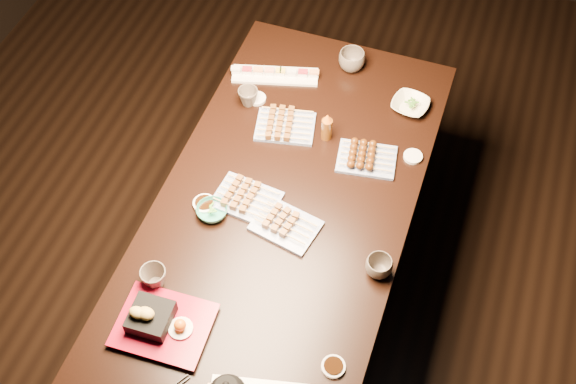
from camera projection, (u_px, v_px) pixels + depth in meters
The scene contains 19 objects.
ground at pixel (261, 291), 3.24m from camera, with size 5.00×5.00×0.00m, color black.
dining_table at pixel (284, 259), 2.91m from camera, with size 0.90×1.80×0.75m, color black.
sushi_platter_far at pixel (275, 73), 2.97m from camera, with size 0.35×0.10×0.04m, color white, non-canonical shape.
yakitori_plate_center at pixel (246, 196), 2.59m from camera, with size 0.23×0.17×0.06m, color #828EB6, non-canonical shape.
yakitori_plate_right at pixel (286, 223), 2.53m from camera, with size 0.22×0.16×0.06m, color #828EB6, non-canonical shape.
yakitori_plate_left at pixel (285, 123), 2.80m from camera, with size 0.23×0.16×0.06m, color #828EB6, non-canonical shape.
tsukune_plate at pixel (367, 156), 2.70m from camera, with size 0.22×0.16×0.06m, color #828EB6, non-canonical shape.
edamame_bowl_green at pixel (212, 211), 2.57m from camera, with size 0.11×0.11×0.04m, color teal.
edamame_bowl_cream at pixel (410, 105), 2.87m from camera, with size 0.14×0.14×0.04m, color beige.
tempura_tray at pixel (162, 320), 2.28m from camera, with size 0.30×0.24×0.11m, color black, non-canonical shape.
teacup_near_left at pixel (154, 278), 2.38m from camera, with size 0.09×0.09×0.08m, color #51473E.
teacup_mid_right at pixel (379, 267), 2.41m from camera, with size 0.09×0.09×0.07m, color #51473E.
teacup_far_left at pixel (248, 97), 2.87m from camera, with size 0.08×0.08×0.07m, color #51473E.
teacup_far_right at pixel (352, 60), 2.98m from camera, with size 0.11×0.11×0.09m, color #51473E.
condiment_bottle at pixel (327, 126), 2.74m from camera, with size 0.04×0.04×0.13m, color #62340D.
sauce_dish_west at pixel (204, 204), 2.60m from camera, with size 0.08×0.08×0.01m, color white.
sauce_dish_east at pixel (413, 157), 2.73m from camera, with size 0.07×0.07×0.01m, color white.
sauce_dish_se at pixel (333, 367), 2.24m from camera, with size 0.08×0.08×0.01m, color white.
sauce_dish_nw at pixel (257, 99), 2.91m from camera, with size 0.07×0.07×0.01m, color white.
Camera 1 is at (0.62, -1.41, 2.89)m, focal length 45.00 mm.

